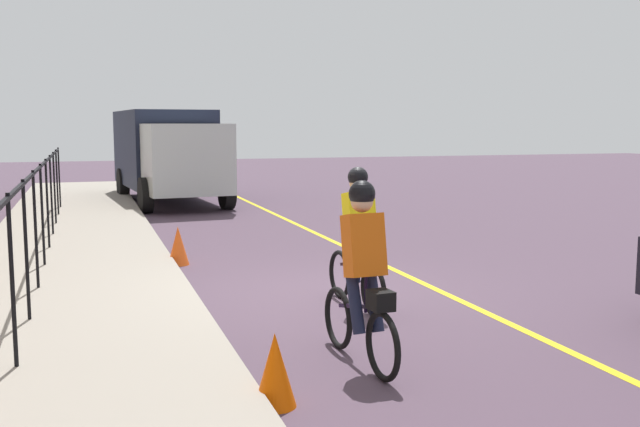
# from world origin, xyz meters

# --- Properties ---
(ground_plane) EXTENTS (80.00, 80.00, 0.00)m
(ground_plane) POSITION_xyz_m (0.00, 0.00, 0.00)
(ground_plane) COLOR #4D3B4A
(lane_line_centre) EXTENTS (36.00, 0.12, 0.01)m
(lane_line_centre) POSITION_xyz_m (0.00, -1.60, 0.00)
(lane_line_centre) COLOR yellow
(lane_line_centre) RESTS_ON ground
(sidewalk) EXTENTS (40.00, 3.20, 0.15)m
(sidewalk) POSITION_xyz_m (0.00, 3.40, 0.07)
(sidewalk) COLOR gray
(sidewalk) RESTS_ON ground
(iron_fence) EXTENTS (20.43, 0.04, 1.60)m
(iron_fence) POSITION_xyz_m (1.00, 3.80, 1.32)
(iron_fence) COLOR black
(iron_fence) RESTS_ON sidewalk
(cyclist_lead) EXTENTS (1.71, 0.38, 1.83)m
(cyclist_lead) POSITION_xyz_m (-0.87, -0.14, 0.91)
(cyclist_lead) COLOR black
(cyclist_lead) RESTS_ON ground
(cyclist_follow) EXTENTS (1.71, 0.38, 1.83)m
(cyclist_follow) POSITION_xyz_m (-2.96, 0.62, 0.91)
(cyclist_follow) COLOR black
(cyclist_follow) RESTS_ON ground
(box_truck_background) EXTENTS (6.88, 2.98, 2.78)m
(box_truck_background) POSITION_xyz_m (12.92, 0.72, 1.55)
(box_truck_background) COLOR #1A2033
(box_truck_background) RESTS_ON ground
(traffic_cone_near) EXTENTS (0.36, 0.36, 0.64)m
(traffic_cone_near) POSITION_xyz_m (-3.69, 1.69, 0.32)
(traffic_cone_near) COLOR #EA5302
(traffic_cone_near) RESTS_ON ground
(traffic_cone_far) EXTENTS (0.36, 0.36, 0.66)m
(traffic_cone_far) POSITION_xyz_m (2.80, 1.69, 0.33)
(traffic_cone_far) COLOR #F85918
(traffic_cone_far) RESTS_ON ground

